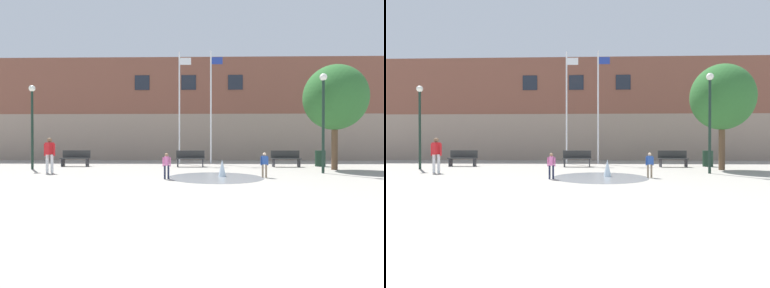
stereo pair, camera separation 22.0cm
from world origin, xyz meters
TOP-DOWN VIEW (x-y plane):
  - ground_plane at (0.00, 0.00)m, footprint 100.00×100.00m
  - library_building at (0.00, 18.23)m, footprint 36.00×6.05m
  - splash_fountain at (1.49, 4.71)m, footprint 3.78×3.78m
  - park_bench_left_of_flagpoles at (-6.30, 9.71)m, footprint 1.60×0.44m
  - park_bench_under_left_flagpole at (0.27, 9.52)m, footprint 1.60×0.44m
  - park_bench_center at (5.61, 9.56)m, footprint 1.60×0.44m
  - child_with_pink_shirt at (-0.48, 3.97)m, footprint 0.31×0.23m
  - teen_by_trashcan at (-5.95, 6.02)m, footprint 0.50×0.38m
  - child_running at (3.31, 4.57)m, footprint 0.31×0.18m
  - flagpole_left at (-0.46, 12.02)m, footprint 0.80×0.10m
  - flagpole_right at (1.56, 12.02)m, footprint 0.80×0.10m
  - lamp_post_left_lane at (-7.78, 7.89)m, footprint 0.32×0.32m
  - lamp_post_right_lane at (6.29, 6.22)m, footprint 0.32×0.32m
  - trash_can at (7.68, 9.95)m, footprint 0.56×0.56m
  - street_tree_near_building at (7.56, 7.91)m, footprint 3.06×3.06m

SIDE VIEW (x-z plane):
  - ground_plane at x=0.00m, z-range 0.00..0.00m
  - splash_fountain at x=1.49m, z-range -0.22..0.49m
  - trash_can at x=7.68m, z-range 0.00..0.90m
  - park_bench_left_of_flagpoles at x=-6.30m, z-range 0.02..0.93m
  - park_bench_under_left_flagpole at x=0.27m, z-range 0.02..0.93m
  - park_bench_center at x=5.61m, z-range 0.02..0.93m
  - child_with_pink_shirt at x=-0.48m, z-range 0.09..1.07m
  - child_running at x=3.31m, z-range 0.09..1.07m
  - teen_by_trashcan at x=-5.95m, z-range 0.14..1.73m
  - lamp_post_left_lane at x=-7.78m, z-range 0.62..4.92m
  - lamp_post_right_lane at x=6.29m, z-range 0.63..5.08m
  - street_tree_near_building at x=7.56m, z-range 0.99..6.25m
  - flagpole_left at x=-0.46m, z-range 0.24..7.45m
  - flagpole_right at x=1.56m, z-range 0.24..7.48m
  - library_building at x=0.00m, z-range 0.00..7.77m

